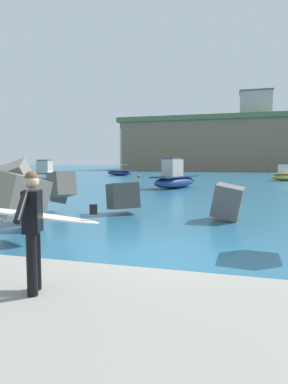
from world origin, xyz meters
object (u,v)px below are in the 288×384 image
(surfer_with_board, at_px, (32,221))
(boat_mid_centre, at_px, (42,174))
(boat_near_right, at_px, (175,179))
(mooring_buoy_inner, at_px, (139,176))
(boat_mid_left, at_px, (288,175))
(boat_near_centre, at_px, (119,172))
(station_building_central, at_px, (256,104))

(surfer_with_board, relative_size, boat_mid_centre, 0.42)
(boat_near_right, distance_m, mooring_buoy_inner, 19.09)
(boat_mid_left, bearing_deg, boat_near_centre, 160.49)
(surfer_with_board, bearing_deg, boat_near_right, 95.44)
(mooring_buoy_inner, distance_m, station_building_central, 50.64)
(station_building_central, bearing_deg, boat_mid_left, -87.59)
(boat_near_right, bearing_deg, station_building_central, 82.07)
(surfer_with_board, xyz_separation_m, mooring_buoy_inner, (-10.47, 40.35, -1.06))
(boat_near_centre, bearing_deg, boat_near_right, -60.23)
(boat_near_right, height_order, station_building_central, station_building_central)
(boat_near_right, distance_m, boat_mid_centre, 17.67)
(boat_mid_left, relative_size, boat_mid_centre, 1.00)
(boat_near_right, xyz_separation_m, mooring_buoy_inner, (-8.26, 17.19, -0.55))
(boat_mid_left, bearing_deg, boat_near_right, -125.50)
(boat_mid_left, xyz_separation_m, station_building_central, (-1.98, 47.14, 15.94))
(surfer_with_board, bearing_deg, mooring_buoy_inner, 104.54)
(boat_mid_centre, bearing_deg, surfer_with_board, -57.62)
(station_building_central, bearing_deg, boat_mid_centre, -114.29)
(boat_mid_centre, height_order, mooring_buoy_inner, boat_mid_centre)
(boat_near_right, bearing_deg, surfer_with_board, -84.56)
(boat_near_centre, xyz_separation_m, mooring_buoy_inner, (5.13, -6.22, -0.27))
(surfer_with_board, distance_m, boat_mid_left, 38.99)
(boat_near_right, relative_size, boat_mid_centre, 1.21)
(boat_mid_left, bearing_deg, surfer_with_board, -102.48)
(boat_near_centre, bearing_deg, mooring_buoy_inner, -50.49)
(surfer_with_board, xyz_separation_m, boat_near_centre, (-15.60, 46.57, -0.79))
(boat_mid_centre, distance_m, mooring_buoy_inner, 13.64)
(boat_near_right, xyz_separation_m, boat_mid_left, (10.63, 14.90, -0.14))
(boat_near_right, xyz_separation_m, station_building_central, (8.65, 62.05, 15.80))
(mooring_buoy_inner, bearing_deg, boat_near_right, -64.33)
(station_building_central, bearing_deg, mooring_buoy_inner, -110.66)
(mooring_buoy_inner, bearing_deg, boat_mid_centre, -127.17)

